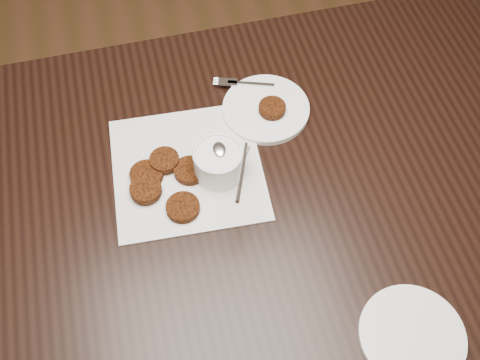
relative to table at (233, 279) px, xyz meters
name	(u,v)px	position (x,y,z in m)	size (l,w,h in m)	color
floor	(235,346)	(-0.01, -0.06, -0.38)	(4.00, 4.00, 0.00)	#58331E
table	(233,279)	(0.00, 0.00, 0.00)	(1.51, 0.97, 0.75)	black
napkin	(188,169)	(-0.07, 0.10, 0.38)	(0.30, 0.30, 0.00)	silver
sauce_ramekin	(218,152)	(-0.01, 0.07, 0.45)	(0.13, 0.13, 0.14)	silver
patty_cluster	(159,183)	(-0.13, 0.07, 0.39)	(0.22, 0.22, 0.02)	#62270D
plate_with_patty	(266,107)	(0.13, 0.21, 0.39)	(0.19, 0.19, 0.03)	white
plate_empty	(412,336)	(0.24, -0.33, 0.38)	(0.18, 0.18, 0.01)	silver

